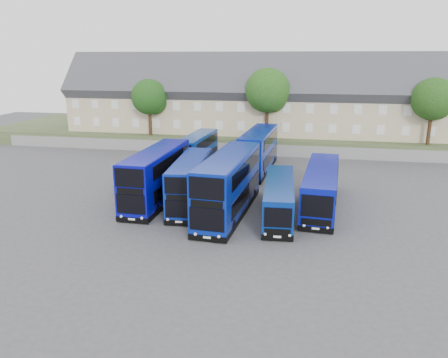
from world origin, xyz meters
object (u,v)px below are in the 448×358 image
dd_front_mid (190,183)px  coach_east_a (279,199)px  tree_west (150,98)px  dd_front_left (157,177)px  tree_mid (269,92)px  tree_east (434,101)px

dd_front_mid → coach_east_a: dd_front_mid is taller
tree_west → coach_east_a: bearing=-50.6°
coach_east_a → tree_west: (-19.17, 23.31, 5.62)m
dd_front_left → tree_mid: bearing=71.8°
coach_east_a → tree_mid: 24.92m
dd_front_left → dd_front_mid: (3.22, -0.55, -0.27)m
dd_front_mid → tree_mid: 23.86m
tree_east → dd_front_mid: bearing=-137.9°
tree_mid → tree_east: 20.02m
tree_east → dd_front_left: bearing=-142.1°
dd_front_left → tree_mid: (7.75, 22.08, 5.81)m
tree_west → tree_mid: bearing=1.8°
dd_front_mid → tree_mid: bearing=74.1°
dd_front_left → coach_east_a: size_ratio=1.07×
dd_front_left → tree_mid: size_ratio=1.26×
coach_east_a → tree_east: (16.83, 23.31, 5.96)m
tree_east → tree_west: bearing=-180.0°
dd_front_left → coach_east_a: (10.92, -1.73, -0.82)m
coach_east_a → tree_west: tree_west is taller
tree_east → tree_mid: bearing=178.6°
tree_mid → tree_east: bearing=-1.4°
dd_front_mid → tree_mid: (4.52, 22.63, 6.08)m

